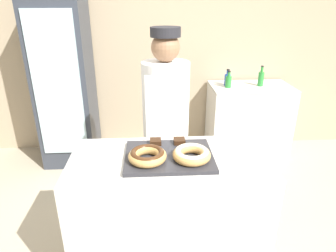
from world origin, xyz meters
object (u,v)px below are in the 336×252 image
object	(u,v)px
brownie_back_right	(179,141)
bottle_green_b	(228,81)
donut_light_glaze	(192,154)
baker_person	(166,126)
bottle_green	(261,78)
donut_chocolate_glaze	(147,155)
beverage_fridge	(65,83)
chest_freezer	(247,120)
brownie_back_left	(156,142)
serving_tray	(169,156)
bottle_blue	(227,79)

from	to	relation	value
brownie_back_right	bottle_green_b	world-z (taller)	bottle_green_b
donut_light_glaze	baker_person	distance (m)	0.74
baker_person	bottle_green_b	world-z (taller)	baker_person
baker_person	bottle_green	distance (m)	1.65
donut_chocolate_glaze	beverage_fridge	world-z (taller)	beverage_fridge
baker_person	chest_freezer	world-z (taller)	baker_person
donut_chocolate_glaze	bottle_green	bearing A→B (deg)	53.65
donut_chocolate_glaze	donut_light_glaze	distance (m)	0.27
brownie_back_left	bottle_green	distance (m)	2.08
brownie_back_left	chest_freezer	size ratio (longest dim) A/B	0.08
donut_chocolate_glaze	brownie_back_right	distance (m)	0.31
serving_tray	beverage_fridge	distance (m)	2.09
donut_chocolate_glaze	beverage_fridge	bearing A→B (deg)	117.73
brownie_back_right	chest_freezer	bearing A→B (deg)	57.53
beverage_fridge	bottle_green_b	distance (m)	1.92
bottle_blue	bottle_green	world-z (taller)	bottle_green
donut_light_glaze	brownie_back_right	world-z (taller)	donut_light_glaze
serving_tray	bottle_green	distance (m)	2.15
bottle_green	serving_tray	bearing A→B (deg)	-124.48
donut_chocolate_glaze	bottle_green_b	bearing A→B (deg)	62.13
chest_freezer	bottle_green	world-z (taller)	bottle_green
brownie_back_right	bottle_blue	bearing A→B (deg)	66.00
serving_tray	chest_freezer	size ratio (longest dim) A/B	0.57
chest_freezer	bottle_blue	bearing A→B (deg)	171.01
serving_tray	brownie_back_right	bearing A→B (deg)	62.68
serving_tray	chest_freezer	distance (m)	2.16
brownie_back_left	bottle_green	bearing A→B (deg)	51.16
serving_tray	bottle_blue	xyz separation A→B (m)	(0.82, 1.83, 0.03)
brownie_back_left	bottle_green_b	distance (m)	1.81
brownie_back_left	beverage_fridge	distance (m)	1.91
serving_tray	bottle_green_b	distance (m)	1.91
bottle_green	bottle_green_b	xyz separation A→B (m)	(-0.41, -0.05, -0.02)
bottle_green	bottle_green_b	distance (m)	0.41
bottle_green	brownie_back_left	bearing A→B (deg)	-128.84
donut_chocolate_glaze	beverage_fridge	xyz separation A→B (m)	(-0.97, 1.84, -0.03)
donut_chocolate_glaze	bottle_blue	xyz separation A→B (m)	(0.96, 1.89, -0.02)
beverage_fridge	chest_freezer	xyz separation A→B (m)	(2.22, 0.01, -0.52)
donut_light_glaze	bottle_green_b	xyz separation A→B (m)	(0.68, 1.80, -0.02)
donut_chocolate_glaze	brownie_back_right	xyz separation A→B (m)	(0.22, 0.23, -0.02)
donut_chocolate_glaze	chest_freezer	xyz separation A→B (m)	(1.25, 1.85, -0.55)
brownie_back_right	baker_person	bearing A→B (deg)	97.76
bottle_green	baker_person	bearing A→B (deg)	-137.11
donut_chocolate_glaze	donut_light_glaze	xyz separation A→B (m)	(0.27, 0.00, 0.00)
donut_chocolate_glaze	bottle_blue	world-z (taller)	bottle_blue
brownie_back_right	chest_freezer	size ratio (longest dim) A/B	0.08
beverage_fridge	bottle_green_b	xyz separation A→B (m)	(1.92, -0.05, 0.01)
chest_freezer	baker_person	bearing A→B (deg)	-134.34
serving_tray	brownie_back_left	distance (m)	0.18
brownie_back_right	bottle_green	size ratio (longest dim) A/B	0.31
chest_freezer	bottle_green	distance (m)	0.56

